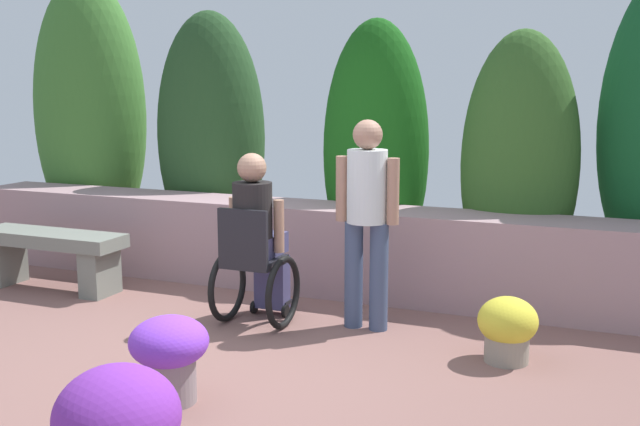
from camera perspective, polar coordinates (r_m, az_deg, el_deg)
ground_plane at (r=5.18m, az=-8.51°, el=-11.00°), size 10.19×10.19×0.00m
stone_retaining_wall at (r=6.71m, az=-0.24°, el=-2.64°), size 7.25×0.59×0.77m
hedge_backdrop at (r=7.21m, az=2.39°, el=6.23°), size 7.49×1.15×3.02m
stone_bench at (r=7.15m, az=-19.89°, el=-2.76°), size 1.44×0.41×0.53m
person_in_wheelchair at (r=5.73m, az=-4.88°, el=-2.43°), size 0.53×0.66×1.33m
person_standing_companion at (r=5.55m, az=3.60°, el=0.20°), size 0.49×0.30×1.58m
flower_pot_purple_near at (r=5.17m, az=14.13°, el=-8.47°), size 0.40×0.40×0.44m
flower_pot_terracotta_by_wall at (r=4.47m, az=-11.44°, el=-10.37°), size 0.46×0.46×0.51m
flower_pot_red_accent at (r=3.68m, az=-15.19°, el=-15.36°), size 0.58×0.58×0.57m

